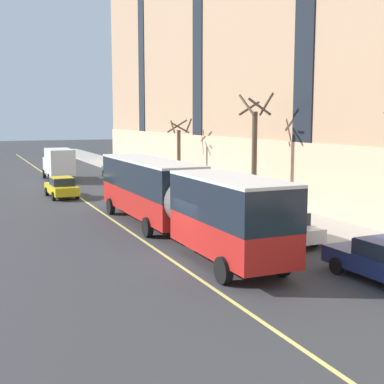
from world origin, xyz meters
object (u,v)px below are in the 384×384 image
(parked_car_black_3, at_px, (180,192))
(taxi_cab, at_px, (62,187))
(city_bus, at_px, (174,196))
(parked_car_green_0, at_px, (115,170))
(street_tree_far_uptown, at_px, (255,149))
(street_tree_far_downtown, at_px, (179,150))
(parked_car_white_4, at_px, (281,226))
(box_truck, at_px, (59,163))

(parked_car_black_3, distance_m, taxi_cab, 9.31)
(city_bus, relative_size, parked_car_green_0, 4.04)
(city_bus, relative_size, parked_car_black_3, 4.04)
(street_tree_far_uptown, height_order, street_tree_far_downtown, street_tree_far_uptown)
(parked_car_white_4, height_order, street_tree_far_downtown, street_tree_far_downtown)
(city_bus, relative_size, taxi_cab, 4.17)
(parked_car_green_0, xyz_separation_m, parked_car_white_4, (-0.03, -31.02, 0.00))
(parked_car_white_4, distance_m, street_tree_far_uptown, 9.97)
(city_bus, xyz_separation_m, street_tree_far_downtown, (7.87, 19.23, 1.06))
(parked_car_black_3, bearing_deg, street_tree_far_downtown, 68.79)
(street_tree_far_downtown, bearing_deg, box_truck, 139.21)
(street_tree_far_downtown, bearing_deg, street_tree_far_uptown, -90.14)
(parked_car_white_4, relative_size, street_tree_far_uptown, 0.64)
(parked_car_white_4, bearing_deg, taxi_cab, 111.08)
(parked_car_black_3, xyz_separation_m, street_tree_far_uptown, (3.49, -4.29, 3.14))
(taxi_cab, distance_m, street_tree_far_uptown, 15.09)
(box_truck, bearing_deg, taxi_cab, -98.07)
(street_tree_far_uptown, bearing_deg, parked_car_black_3, 129.15)
(box_truck, height_order, street_tree_far_uptown, street_tree_far_uptown)
(parked_car_green_0, relative_size, box_truck, 0.68)
(parked_car_white_4, height_order, taxi_cab, same)
(parked_car_white_4, xyz_separation_m, taxi_cab, (-7.29, 18.91, -0.00))
(city_bus, distance_m, parked_car_white_4, 5.43)
(parked_car_green_0, relative_size, street_tree_far_uptown, 0.63)
(box_truck, bearing_deg, parked_car_green_0, 8.80)
(city_bus, distance_m, parked_car_black_3, 11.11)
(parked_car_green_0, height_order, street_tree_far_uptown, street_tree_far_uptown)
(parked_car_white_4, bearing_deg, street_tree_far_downtown, 81.02)
(box_truck, height_order, taxi_cab, box_truck)
(taxi_cab, relative_size, street_tree_far_uptown, 0.61)
(parked_car_white_4, bearing_deg, street_tree_far_uptown, 68.47)
(parked_car_green_0, distance_m, parked_car_black_3, 17.92)
(parked_car_white_4, bearing_deg, parked_car_green_0, 89.94)
(street_tree_far_uptown, bearing_deg, taxi_cab, 136.81)
(taxi_cab, relative_size, street_tree_far_downtown, 0.78)
(parked_car_white_4, distance_m, box_truck, 30.68)
(box_truck, relative_size, street_tree_far_uptown, 0.92)
(parked_car_white_4, xyz_separation_m, street_tree_far_uptown, (3.47, 8.81, 3.14))
(parked_car_black_3, xyz_separation_m, parked_car_white_4, (0.02, -13.10, 0.00))
(parked_car_white_4, distance_m, street_tree_far_downtown, 22.59)
(parked_car_green_0, xyz_separation_m, street_tree_far_uptown, (3.44, -22.21, 3.14))
(parked_car_black_3, relative_size, taxi_cab, 1.03)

